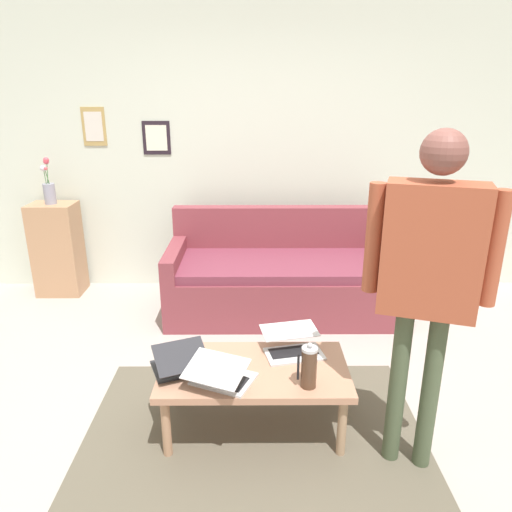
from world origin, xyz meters
TOP-DOWN VIEW (x-y plane):
  - ground_plane at (0.00, 0.00)m, footprint 7.68×7.68m
  - area_rug at (0.03, 0.18)m, footprint 1.95×1.49m
  - back_wall at (0.00, -2.20)m, footprint 7.04×0.11m
  - couch at (-0.24, -1.53)m, footprint 2.02×0.89m
  - coffee_table at (0.03, 0.08)m, footprint 1.07×0.58m
  - laptop_left at (0.20, 0.23)m, footprint 0.41×0.41m
  - laptop_center at (-0.20, -0.09)m, footprint 0.39×0.37m
  - laptop_right at (0.44, 0.10)m, footprint 0.37×0.38m
  - french_press at (-0.26, 0.26)m, footprint 0.10×0.08m
  - side_shelf at (1.92, -1.94)m, footprint 0.42×0.32m
  - flower_vase at (1.92, -1.94)m, footprint 0.11×0.11m
  - person_standing at (-0.79, 0.35)m, footprint 0.60×0.32m

SIDE VIEW (x-z plane):
  - ground_plane at x=0.00m, z-range 0.00..0.00m
  - area_rug at x=0.03m, z-range 0.00..0.01m
  - couch at x=-0.24m, z-range -0.13..0.75m
  - coffee_table at x=0.03m, z-range 0.16..0.56m
  - laptop_center at x=-0.20m, z-range 0.39..0.50m
  - laptop_right at x=0.44m, z-range 0.37..0.53m
  - side_shelf at x=1.92m, z-range 0.00..0.89m
  - laptop_left at x=0.20m, z-range 0.37..0.53m
  - french_press at x=-0.26m, z-range 0.39..0.65m
  - flower_vase at x=1.92m, z-range 0.83..1.25m
  - person_standing at x=-0.79m, z-range 0.24..1.98m
  - back_wall at x=0.00m, z-range 0.00..2.70m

